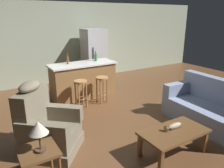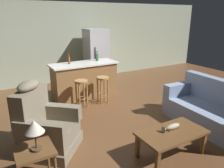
# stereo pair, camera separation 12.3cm
# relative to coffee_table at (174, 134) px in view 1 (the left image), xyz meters

# --- Properties ---
(ground_plane) EXTENTS (12.00, 12.00, 0.00)m
(ground_plane) POSITION_rel_coffee_table_xyz_m (-0.13, 1.84, -0.36)
(ground_plane) COLOR brown
(back_wall) EXTENTS (12.00, 0.05, 2.60)m
(back_wall) POSITION_rel_coffee_table_xyz_m (-0.13, 4.97, 0.94)
(back_wall) COLOR #9EA88E
(back_wall) RESTS_ON ground_plane
(coffee_table) EXTENTS (1.10, 0.60, 0.42)m
(coffee_table) POSITION_rel_coffee_table_xyz_m (0.00, 0.00, 0.00)
(coffee_table) COLOR brown
(coffee_table) RESTS_ON ground_plane
(fish_figurine) EXTENTS (0.34, 0.10, 0.10)m
(fish_figurine) POSITION_rel_coffee_table_xyz_m (0.04, 0.06, 0.10)
(fish_figurine) COLOR #4C3823
(fish_figurine) RESTS_ON coffee_table
(couch) EXTENTS (0.92, 1.93, 0.94)m
(couch) POSITION_rel_coffee_table_xyz_m (1.41, 0.29, -0.02)
(couch) COLOR #8493B2
(couch) RESTS_ON ground_plane
(recliner_near_lamp) EXTENTS (1.19, 1.19, 1.20)m
(recliner_near_lamp) POSITION_rel_coffee_table_xyz_m (-1.70, 1.17, 0.06)
(recliner_near_lamp) COLOR #756B56
(recliner_near_lamp) RESTS_ON ground_plane
(end_table) EXTENTS (0.48, 0.48, 0.56)m
(end_table) POSITION_rel_coffee_table_xyz_m (-2.02, 0.39, 0.10)
(end_table) COLOR brown
(end_table) RESTS_ON ground_plane
(table_lamp) EXTENTS (0.24, 0.24, 0.41)m
(table_lamp) POSITION_rel_coffee_table_xyz_m (-1.99, 0.35, 0.50)
(table_lamp) COLOR #4C3823
(table_lamp) RESTS_ON end_table
(kitchen_island) EXTENTS (1.80, 0.70, 0.95)m
(kitchen_island) POSITION_rel_coffee_table_xyz_m (-0.13, 3.19, 0.11)
(kitchen_island) COLOR olive
(kitchen_island) RESTS_ON ground_plane
(bar_stool_left) EXTENTS (0.32, 0.32, 0.68)m
(bar_stool_left) POSITION_rel_coffee_table_xyz_m (-0.48, 2.56, 0.11)
(bar_stool_left) COLOR #A87A47
(bar_stool_left) RESTS_ON ground_plane
(bar_stool_right) EXTENTS (0.32, 0.32, 0.68)m
(bar_stool_right) POSITION_rel_coffee_table_xyz_m (0.11, 2.56, 0.11)
(bar_stool_right) COLOR #A87A47
(bar_stool_right) RESTS_ON ground_plane
(refrigerator) EXTENTS (0.70, 0.69, 1.76)m
(refrigerator) POSITION_rel_coffee_table_xyz_m (0.82, 4.39, 0.52)
(refrigerator) COLOR #B7B7BC
(refrigerator) RESTS_ON ground_plane
(bottle_tall_green) EXTENTS (0.06, 0.06, 0.28)m
(bottle_tall_green) POSITION_rel_coffee_table_xyz_m (-0.50, 3.31, 0.69)
(bottle_tall_green) COLOR brown
(bottle_tall_green) RESTS_ON kitchen_island
(bottle_short_amber) EXTENTS (0.08, 0.08, 0.27)m
(bottle_short_amber) POSITION_rel_coffee_table_xyz_m (0.32, 3.29, 0.69)
(bottle_short_amber) COLOR #2D6B38
(bottle_short_amber) RESTS_ON kitchen_island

